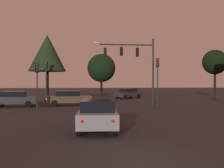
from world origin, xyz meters
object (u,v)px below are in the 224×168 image
object	(u,v)px
car_crossing_left	(69,98)
car_far_lane	(128,93)
traffic_signal_mast_arm	(135,59)
tree_center_horizon	(101,68)
traffic_light_corner_left	(158,73)
tree_behind_sign	(215,62)
car_crossing_right	(14,99)
car_nearside_lane	(97,114)
traffic_light_corner_right	(46,74)
tree_left_far	(47,53)
traffic_light_median	(37,76)

from	to	relation	value
car_crossing_left	car_far_lane	xyz separation A→B (m)	(8.28, 10.79, -0.00)
traffic_signal_mast_arm	tree_center_horizon	bearing A→B (deg)	96.06
car_far_lane	tree_center_horizon	world-z (taller)	tree_center_horizon
tree_center_horizon	traffic_light_corner_left	bearing A→B (deg)	-80.35
tree_behind_sign	car_crossing_right	bearing A→B (deg)	-165.71
traffic_light_corner_left	tree_behind_sign	size ratio (longest dim) A/B	0.70
traffic_signal_mast_arm	tree_behind_sign	distance (m)	13.59
traffic_light_corner_left	car_crossing_right	distance (m)	14.13
car_far_lane	tree_center_horizon	xyz separation A→B (m)	(-3.37, 6.47, 4.04)
car_nearside_lane	tree_behind_sign	xyz separation A→B (m)	(17.09, 19.87, 4.27)
car_far_lane	tree_behind_sign	size ratio (longest dim) A/B	0.67
car_nearside_lane	tree_center_horizon	xyz separation A→B (m)	(3.02, 31.68, 4.03)
traffic_light_corner_right	car_crossing_right	bearing A→B (deg)	-126.82
traffic_signal_mast_arm	car_nearside_lane	bearing A→B (deg)	-109.57
traffic_light_corner_left	tree_left_far	bearing A→B (deg)	140.30
car_nearside_lane	car_crossing_left	world-z (taller)	same
traffic_light_corner_left	car_far_lane	bearing A→B (deg)	90.53
car_nearside_lane	tree_center_horizon	distance (m)	32.08
traffic_signal_mast_arm	traffic_light_median	world-z (taller)	traffic_signal_mast_arm
tree_behind_sign	tree_center_horizon	bearing A→B (deg)	139.98
car_crossing_right	tree_behind_sign	size ratio (longest dim) A/B	0.65
traffic_light_median	car_crossing_left	xyz separation A→B (m)	(2.71, 3.16, -2.15)
car_crossing_left	tree_left_far	xyz separation A→B (m)	(-2.86, 6.03, 5.25)
traffic_light_corner_left	car_crossing_right	bearing A→B (deg)	169.18
traffic_light_corner_right	tree_center_horizon	size ratio (longest dim) A/B	0.66
traffic_light_corner_right	car_crossing_left	bearing A→B (deg)	-47.11
traffic_light_corner_left	tree_center_horizon	size ratio (longest dim) A/B	0.65
traffic_light_median	car_far_lane	size ratio (longest dim) A/B	0.92
car_crossing_right	traffic_light_median	bearing A→B (deg)	-43.96
traffic_light_corner_left	car_crossing_right	xyz separation A→B (m)	(-13.66, 2.61, -2.52)
car_crossing_left	tree_center_horizon	distance (m)	18.40
tree_left_far	car_crossing_left	bearing A→B (deg)	-64.66
traffic_signal_mast_arm	car_crossing_right	distance (m)	12.72
car_nearside_lane	car_crossing_left	distance (m)	14.53
traffic_light_corner_right	tree_center_horizon	xyz separation A→B (m)	(7.52, 14.46, 1.49)
tree_left_far	traffic_light_corner_left	bearing A→B (deg)	-39.70
traffic_light_median	car_far_lane	bearing A→B (deg)	51.78
traffic_light_corner_right	traffic_signal_mast_arm	bearing A→B (deg)	-19.81
car_crossing_right	car_crossing_left	bearing A→B (deg)	7.70
traffic_light_median	tree_center_horizon	bearing A→B (deg)	69.55
car_crossing_left	car_crossing_right	xyz separation A→B (m)	(-5.25, -0.71, -0.00)
traffic_light_corner_left	traffic_signal_mast_arm	bearing A→B (deg)	120.32
car_crossing_left	traffic_light_median	bearing A→B (deg)	-130.66
traffic_light_corner_left	car_crossing_left	world-z (taller)	traffic_light_corner_left
traffic_light_median	car_crossing_left	size ratio (longest dim) A/B	0.89
traffic_light_corner_right	tree_left_far	distance (m)	4.21
car_nearside_lane	car_crossing_right	world-z (taller)	same
car_crossing_right	tree_left_far	world-z (taller)	tree_left_far
car_nearside_lane	tree_behind_sign	distance (m)	26.55
traffic_light_corner_left	tree_behind_sign	world-z (taller)	tree_behind_sign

